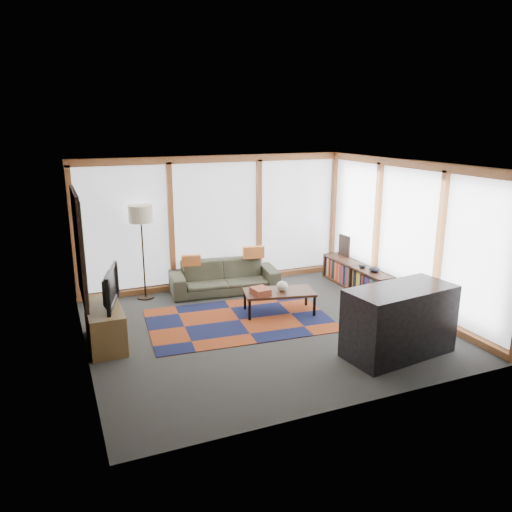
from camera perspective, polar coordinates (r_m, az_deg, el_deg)
name	(u,v)px	position (r m, az deg, el deg)	size (l,w,h in m)	color
ground	(266,327)	(8.16, 1.09, -8.16)	(5.50, 5.50, 0.00)	#2C2C2A
room_envelope	(279,225)	(8.38, 2.70, 3.52)	(5.52, 5.02, 2.62)	#41342D
rug	(239,320)	(8.43, -1.92, -7.33)	(3.00, 1.93, 0.01)	maroon
sofa	(224,277)	(9.73, -3.65, -2.38)	(2.07, 0.81, 0.61)	#333627
pillow_left	(191,260)	(9.44, -7.42, -0.50)	(0.36, 0.11, 0.20)	#CE6D30
pillow_right	(253,252)	(9.87, -0.29, 0.42)	(0.42, 0.13, 0.23)	#CE6D30
floor_lamp	(143,253)	(9.44, -12.79, 0.38)	(0.44, 0.44, 1.77)	black
coffee_table	(279,302)	(8.69, 2.64, -5.28)	(1.20, 0.60, 0.40)	#321E0F
book_stack	(260,291)	(8.45, 0.51, -4.04)	(0.26, 0.32, 0.11)	brown
vase	(282,286)	(8.61, 3.01, -3.45)	(0.20, 0.20, 0.17)	beige
bookshelf	(357,277)	(10.06, 11.44, -2.39)	(0.37, 2.02, 0.51)	#321E0F
bowl_a	(374,269)	(9.57, 13.37, -1.48)	(0.21, 0.21, 0.11)	black
bowl_b	(362,266)	(9.78, 12.06, -1.14)	(0.14, 0.14, 0.07)	black
shelf_picture	(344,246)	(10.57, 10.06, 1.19)	(0.04, 0.33, 0.44)	black
tv_console	(105,325)	(7.81, -16.89, -7.59)	(0.49, 1.19, 0.59)	brown
television	(105,288)	(7.64, -16.83, -3.49)	(0.97, 0.13, 0.56)	black
bar_counter	(399,321)	(7.38, 16.05, -7.18)	(1.57, 0.73, 1.00)	black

